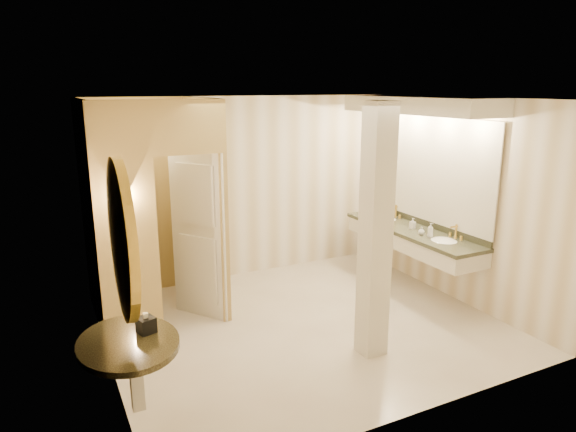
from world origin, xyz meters
name	(u,v)px	position (x,y,z in m)	size (l,w,h in m)	color
floor	(304,324)	(0.00, 0.00, 0.00)	(4.50, 4.50, 0.00)	beige
ceiling	(306,99)	(0.00, 0.00, 2.70)	(4.50, 4.50, 0.00)	white
wall_back	(241,188)	(0.00, 2.00, 1.35)	(4.50, 0.02, 2.70)	silver
wall_front	(420,272)	(0.00, -2.00, 1.35)	(4.50, 0.02, 2.70)	silver
wall_left	(101,244)	(-2.25, 0.00, 1.35)	(0.02, 4.00, 2.70)	silver
wall_right	(451,199)	(2.25, 0.00, 1.35)	(0.02, 4.00, 2.70)	silver
toilet_closet	(186,208)	(-1.13, 0.96, 1.39)	(1.50, 1.55, 2.70)	tan
wall_sconce	(125,194)	(-1.93, 0.43, 1.73)	(0.14, 0.14, 0.42)	gold
vanity	(417,176)	(1.98, 0.40, 1.63)	(0.75, 2.53, 2.09)	beige
console_shelf	(126,285)	(-2.21, -1.19, 1.34)	(0.99, 0.99, 1.94)	black
pillar	(375,233)	(0.35, -0.90, 1.35)	(0.26, 0.26, 2.70)	beige
tissue_box	(146,325)	(-2.07, -1.11, 0.94)	(0.13, 0.13, 0.13)	black
toilet	(130,285)	(-1.82, 1.32, 0.36)	(0.41, 0.71, 0.73)	white
soap_bottle_a	(413,223)	(1.96, 0.41, 0.95)	(0.07, 0.07, 0.15)	beige
soap_bottle_b	(421,231)	(1.87, 0.11, 0.93)	(0.08, 0.08, 0.11)	silver
soap_bottle_c	(430,230)	(1.89, -0.03, 0.97)	(0.07, 0.08, 0.19)	#C6B28C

